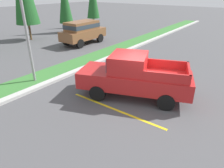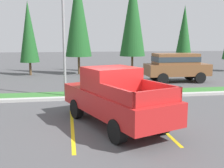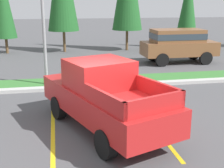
# 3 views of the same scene
# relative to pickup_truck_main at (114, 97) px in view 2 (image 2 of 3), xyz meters

# --- Properties ---
(ground_plane) EXTENTS (120.00, 120.00, 0.00)m
(ground_plane) POSITION_rel_pickup_truck_main_xyz_m (-0.07, -0.53, -1.04)
(ground_plane) COLOR #4C4C4F
(parking_line_near) EXTENTS (0.12, 4.80, 0.01)m
(parking_line_near) POSITION_rel_pickup_truck_main_xyz_m (-1.53, -0.05, -1.04)
(parking_line_near) COLOR yellow
(parking_line_near) RESTS_ON ground
(parking_line_far) EXTENTS (0.12, 4.80, 0.01)m
(parking_line_far) POSITION_rel_pickup_truck_main_xyz_m (1.57, -0.05, -1.04)
(parking_line_far) COLOR yellow
(parking_line_far) RESTS_ON ground
(curb_strip) EXTENTS (56.00, 0.40, 0.15)m
(curb_strip) POSITION_rel_pickup_truck_main_xyz_m (-0.07, 4.47, -0.97)
(curb_strip) COLOR #B2B2AD
(curb_strip) RESTS_ON ground
(grass_median) EXTENTS (56.00, 1.80, 0.06)m
(grass_median) POSITION_rel_pickup_truck_main_xyz_m (-0.07, 5.57, -1.01)
(grass_median) COLOR #387533
(grass_median) RESTS_ON ground
(pickup_truck_main) EXTENTS (3.63, 5.55, 2.10)m
(pickup_truck_main) POSITION_rel_pickup_truck_main_xyz_m (0.00, 0.00, 0.00)
(pickup_truck_main) COLOR black
(pickup_truck_main) RESTS_ON ground
(suv_distant) EXTENTS (4.61, 1.98, 2.10)m
(suv_distant) POSITION_rel_pickup_truck_main_xyz_m (6.20, 9.20, 0.20)
(suv_distant) COLOR black
(suv_distant) RESTS_ON ground
(street_light) EXTENTS (0.24, 1.49, 6.23)m
(street_light) POSITION_rel_pickup_truck_main_xyz_m (-1.80, 5.21, 2.61)
(street_light) COLOR gray
(street_light) RESTS_ON ground
(cypress_tree_left_inner) EXTENTS (1.65, 1.65, 6.35)m
(cypress_tree_left_inner) POSITION_rel_pickup_truck_main_xyz_m (-4.87, 14.95, 2.69)
(cypress_tree_left_inner) COLOR brown
(cypress_tree_left_inner) RESTS_ON ground
(cypress_tree_center) EXTENTS (2.32, 2.32, 8.92)m
(cypress_tree_center) POSITION_rel_pickup_truck_main_xyz_m (-0.63, 14.91, 4.21)
(cypress_tree_center) COLOR brown
(cypress_tree_center) RESTS_ON ground
(cypress_tree_right_inner) EXTENTS (2.31, 2.31, 8.90)m
(cypress_tree_right_inner) POSITION_rel_pickup_truck_main_xyz_m (4.25, 14.80, 4.20)
(cypress_tree_right_inner) COLOR brown
(cypress_tree_right_inner) RESTS_ON ground
(cypress_tree_rightmost) EXTENTS (1.62, 1.62, 6.24)m
(cypress_tree_rightmost) POSITION_rel_pickup_truck_main_xyz_m (9.17, 14.73, 2.63)
(cypress_tree_rightmost) COLOR brown
(cypress_tree_rightmost) RESTS_ON ground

